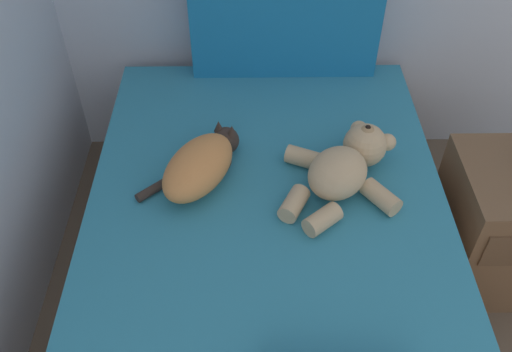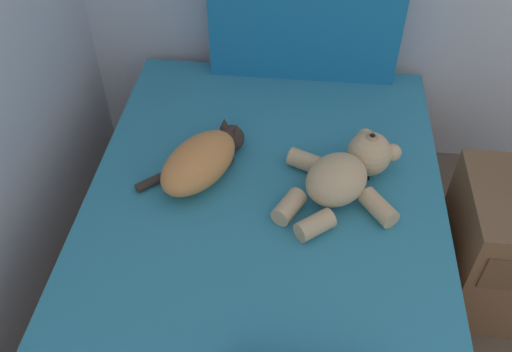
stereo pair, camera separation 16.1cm
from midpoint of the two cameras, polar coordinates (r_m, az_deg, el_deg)
name	(u,v)px [view 2 (the right image)]	position (r m, az deg, el deg)	size (l,w,h in m)	color
bed	(259,285)	(2.01, 2.68, -11.21)	(1.28, 2.04, 0.53)	brown
patterned_cushion	(305,22)	(2.37, 7.02, 15.37)	(0.78, 0.11, 0.49)	#1972AD
cat	(202,160)	(1.94, -3.20, 1.55)	(0.38, 0.41, 0.15)	#D18447
teddy_bear	(346,173)	(1.93, 11.58, 0.18)	(0.44, 0.49, 0.17)	tan
cell_phone	(346,174)	(2.02, 11.53, 0.08)	(0.16, 0.11, 0.01)	black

